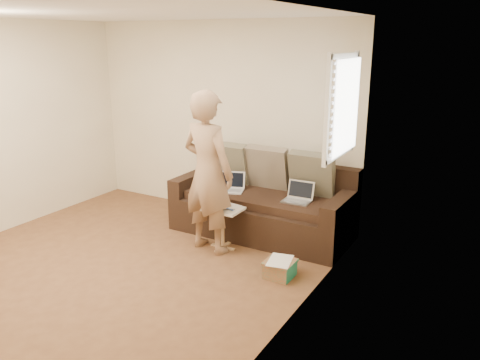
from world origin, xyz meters
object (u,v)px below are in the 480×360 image
(laptop_white, at_px, (230,191))
(laptop_silver, at_px, (296,202))
(person, at_px, (208,173))
(side_table, at_px, (223,228))
(striped_box, at_px, (280,269))
(drinking_glass, at_px, (217,199))
(sofa, at_px, (262,201))

(laptop_white, bearing_deg, laptop_silver, -17.19)
(person, relative_size, side_table, 3.70)
(laptop_silver, bearing_deg, person, -142.84)
(laptop_silver, xyz_separation_m, striped_box, (0.21, -0.86, -0.43))
(side_table, bearing_deg, striped_box, -19.65)
(laptop_white, height_order, side_table, laptop_white)
(side_table, xyz_separation_m, striped_box, (0.89, -0.32, -0.16))
(side_table, distance_m, striped_box, 0.95)
(laptop_white, relative_size, person, 0.17)
(laptop_silver, distance_m, person, 1.11)
(drinking_glass, bearing_deg, striped_box, -21.62)
(sofa, xyz_separation_m, striped_box, (0.70, -0.94, -0.33))
(side_table, bearing_deg, laptop_silver, 38.85)
(striped_box, bearing_deg, drinking_glass, 158.38)
(drinking_glass, height_order, striped_box, drinking_glass)
(laptop_white, bearing_deg, drinking_glass, -99.96)
(laptop_silver, relative_size, person, 0.17)
(sofa, distance_m, laptop_white, 0.42)
(laptop_white, distance_m, person, 0.74)
(person, bearing_deg, drinking_glass, -78.17)
(side_table, bearing_deg, drinking_glass, 146.58)
(laptop_white, distance_m, striped_box, 1.43)
(laptop_white, relative_size, side_table, 0.64)
(sofa, height_order, laptop_white, sofa)
(laptop_silver, height_order, drinking_glass, laptop_silver)
(drinking_glass, distance_m, striped_box, 1.19)
(person, height_order, drinking_glass, person)
(laptop_white, xyz_separation_m, drinking_glass, (0.07, -0.43, 0.04))
(laptop_white, xyz_separation_m, side_table, (0.20, -0.51, -0.27))
(sofa, distance_m, drinking_glass, 0.64)
(sofa, distance_m, person, 0.93)
(laptop_silver, distance_m, striped_box, 0.99)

